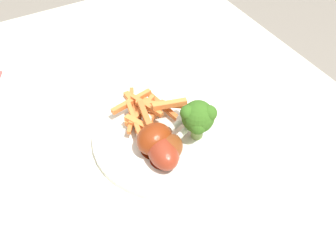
# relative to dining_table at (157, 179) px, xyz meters

# --- Properties ---
(dining_table) EXTENTS (1.14, 0.85, 0.75)m
(dining_table) POSITION_rel_dining_table_xyz_m (0.00, 0.00, 0.00)
(dining_table) COLOR silver
(dining_table) RESTS_ON ground_plane
(dinner_plate) EXTENTS (0.28, 0.28, 0.01)m
(dinner_plate) POSITION_rel_dining_table_xyz_m (-0.01, 0.03, 0.11)
(dinner_plate) COLOR white
(dinner_plate) RESTS_ON dining_table
(broccoli_floret_front) EXTENTS (0.06, 0.06, 0.08)m
(broccoli_floret_front) POSITION_rel_dining_table_xyz_m (0.03, 0.07, 0.17)
(broccoli_floret_front) COLOR #809E4E
(broccoli_floret_front) RESTS_ON dinner_plate
(carrot_fries_pile) EXTENTS (0.17, 0.13, 0.04)m
(carrot_fries_pile) POSITION_rel_dining_table_xyz_m (-0.06, 0.01, 0.13)
(carrot_fries_pile) COLOR orange
(carrot_fries_pile) RESTS_ON dinner_plate
(chicken_drumstick_near) EXTENTS (0.14, 0.06, 0.04)m
(chicken_drumstick_near) POSITION_rel_dining_table_xyz_m (0.04, -0.01, 0.14)
(chicken_drumstick_near) COLOR #621B10
(chicken_drumstick_near) RESTS_ON dinner_plate
(chicken_drumstick_far) EXTENTS (0.08, 0.12, 0.05)m
(chicken_drumstick_far) POSITION_rel_dining_table_xyz_m (0.01, -0.00, 0.14)
(chicken_drumstick_far) COLOR #5A1A09
(chicken_drumstick_far) RESTS_ON dinner_plate
(chicken_drumstick_extra) EXTENTS (0.08, 0.12, 0.04)m
(chicken_drumstick_extra) POSITION_rel_dining_table_xyz_m (0.04, 0.00, 0.14)
(chicken_drumstick_extra) COLOR #54200D
(chicken_drumstick_extra) RESTS_ON dinner_plate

